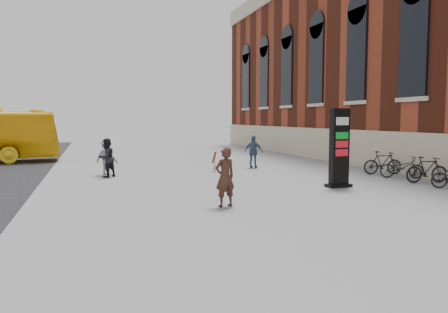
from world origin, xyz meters
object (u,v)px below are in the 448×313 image
object	(u,v)px
pedestrian_c	(254,152)
bike_7	(383,163)
info_pylon	(339,148)
pedestrian_b	(107,157)
pedestrian_a	(106,158)
woman	(225,176)
bike_5	(427,170)
bike_6	(402,167)

from	to	relation	value
pedestrian_c	bike_7	bearing A→B (deg)	175.30
info_pylon	pedestrian_b	distance (m)	9.51
info_pylon	pedestrian_a	world-z (taller)	info_pylon
woman	pedestrian_b	world-z (taller)	woman
info_pylon	woman	world-z (taller)	info_pylon
info_pylon	pedestrian_a	size ratio (longest dim) A/B	1.73
pedestrian_b	bike_5	distance (m)	12.62
pedestrian_b	pedestrian_a	bearing A→B (deg)	119.81
info_pylon	pedestrian_c	size ratio (longest dim) A/B	1.74
pedestrian_c	bike_5	distance (m)	7.77
pedestrian_b	bike_7	world-z (taller)	pedestrian_b
pedestrian_b	bike_6	bearing A→B (deg)	-169.98
pedestrian_c	bike_6	size ratio (longest dim) A/B	0.94
bike_7	pedestrian_c	bearing A→B (deg)	61.53
bike_5	bike_6	world-z (taller)	bike_5
pedestrian_b	pedestrian_c	size ratio (longest dim) A/B	0.97
bike_6	bike_7	world-z (taller)	bike_7
bike_7	woman	bearing A→B (deg)	131.73
pedestrian_c	bike_7	distance (m)	5.85
bike_5	bike_7	bearing A→B (deg)	9.90
info_pylon	pedestrian_b	size ratio (longest dim) A/B	1.79
bike_6	info_pylon	bearing A→B (deg)	134.12
info_pylon	bike_6	xyz separation A→B (m)	(3.62, 1.26, -0.92)
pedestrian_c	woman	bearing A→B (deg)	101.62
pedestrian_a	bike_6	size ratio (longest dim) A/B	0.95
bike_6	woman	bearing A→B (deg)	136.66
pedestrian_a	bike_6	bearing A→B (deg)	120.06
pedestrian_a	bike_5	bearing A→B (deg)	114.03
woman	pedestrian_a	bearing A→B (deg)	-82.56
pedestrian_c	bike_6	world-z (taller)	pedestrian_c
info_pylon	pedestrian_c	distance (m)	6.40
bike_7	bike_5	bearing A→B (deg)	-166.55
pedestrian_c	bike_6	bearing A→B (deg)	167.80
bike_7	pedestrian_b	bearing A→B (deg)	86.88
info_pylon	pedestrian_a	xyz separation A→B (m)	(-7.58, 4.97, -0.57)
bike_5	info_pylon	bearing A→B (deg)	98.30
info_pylon	bike_5	distance (m)	3.72
info_pylon	pedestrian_a	distance (m)	9.08
bike_7	bike_6	bearing A→B (deg)	-166.55
pedestrian_b	woman	bearing A→B (deg)	141.59
pedestrian_a	bike_7	size ratio (longest dim) A/B	0.95
pedestrian_a	bike_6	world-z (taller)	pedestrian_a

